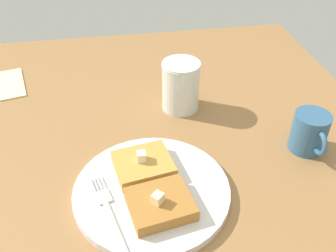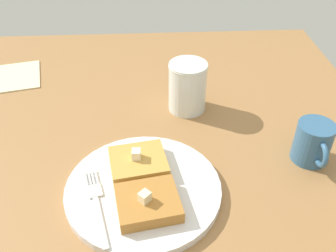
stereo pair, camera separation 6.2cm
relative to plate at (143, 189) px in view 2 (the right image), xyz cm
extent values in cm
cube|color=#9A6C3E|center=(-6.71, -7.78, -2.28)|extent=(114.04, 114.04, 2.91)
cylinder|color=silver|center=(0.00, 0.00, -0.11)|extent=(25.78, 25.78, 1.43)
torus|color=#2D3934|center=(0.00, 0.00, 0.20)|extent=(25.78, 25.78, 0.80)
cube|color=gold|center=(-4.49, -0.77, 1.70)|extent=(9.80, 10.75, 2.19)
cube|color=#AE7130|center=(4.49, 0.77, 1.70)|extent=(9.80, 10.75, 2.19)
cube|color=#F9E8C7|center=(-4.59, -1.02, 3.62)|extent=(1.70, 1.54, 1.65)
cube|color=beige|center=(4.96, 0.33, 3.62)|extent=(2.22, 2.22, 1.65)
cube|color=silver|center=(6.96, -6.37, 0.78)|extent=(9.91, 3.35, 0.36)
cube|color=silver|center=(0.76, -7.95, 0.78)|extent=(3.26, 2.83, 0.36)
cube|color=silver|center=(-1.94, -9.50, 0.78)|extent=(3.18, 1.10, 0.36)
cube|color=silver|center=(-2.08, -8.97, 0.78)|extent=(3.18, 1.10, 0.36)
cube|color=silver|center=(-2.21, -8.43, 0.78)|extent=(3.18, 1.10, 0.36)
cube|color=silver|center=(-2.35, -7.90, 0.78)|extent=(3.18, 1.10, 0.36)
cylinder|color=#33130C|center=(-23.96, 9.55, 2.91)|extent=(7.30, 7.30, 7.47)
cylinder|color=silver|center=(-23.96, 9.55, 4.57)|extent=(7.94, 7.94, 10.80)
torus|color=silver|center=(-23.96, 9.55, 9.52)|extent=(8.12, 8.12, 0.50)
cube|color=beige|center=(-39.33, -32.02, -0.68)|extent=(16.21, 15.63, 0.30)
cylinder|color=#335F84|center=(-6.60, 30.32, 3.00)|extent=(6.54, 6.54, 7.67)
torus|color=#335F84|center=(-3.11, 30.32, 3.39)|extent=(4.73, 0.90, 4.73)
camera|label=1|loc=(41.93, -4.44, 46.19)|focal=40.00mm
camera|label=2|loc=(42.62, 1.70, 46.19)|focal=40.00mm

